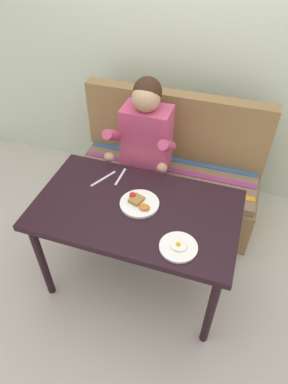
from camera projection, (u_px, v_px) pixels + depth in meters
The scene contains 9 objects.
ground_plane at pixel (138, 277), 2.45m from camera, with size 8.00×8.00×0.00m, color beige.
back_wall at pixel (192, 35), 2.45m from camera, with size 4.40×0.10×2.60m, color beige.
table at pixel (136, 217), 2.01m from camera, with size 1.20×0.70×0.73m.
couch at pixel (167, 178), 2.76m from camera, with size 1.44×0.56×1.00m.
person at pixel (144, 146), 2.39m from camera, with size 0.45×0.61×1.21m.
plate_breakfast at pixel (139, 203), 1.96m from camera, with size 0.23×0.23×0.05m.
plate_eggs at pixel (178, 247), 1.73m from camera, with size 0.20×0.20×0.04m.
fork at pixel (120, 177), 2.15m from camera, with size 0.01×0.17×0.01m, color silver.
knife at pixel (103, 179), 2.14m from camera, with size 0.01×0.20×0.01m, color silver.
Camera 1 is at (0.47, -1.29, 2.13)m, focal length 31.38 mm.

